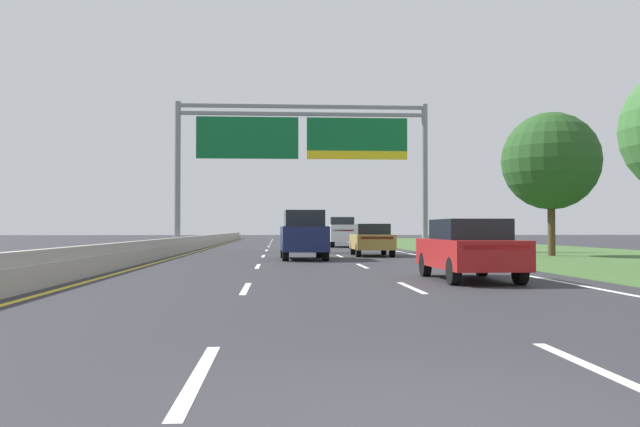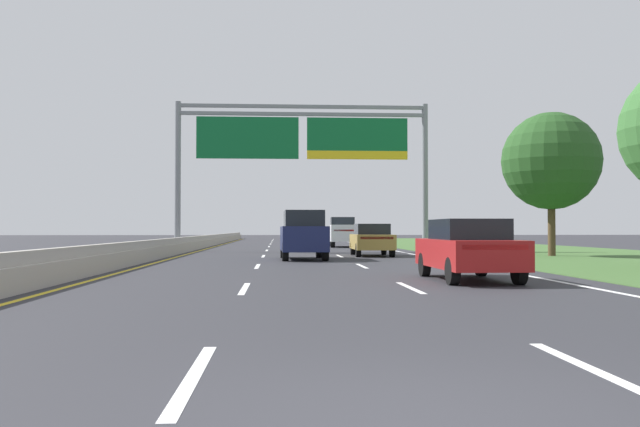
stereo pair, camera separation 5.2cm
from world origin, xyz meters
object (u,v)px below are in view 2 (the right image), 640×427
pickup_truck_white (343,232)px  car_gold_right_lane_sedan (372,239)px  overhead_sign_gantry (303,145)px  roadside_tree_mid (551,161)px  car_navy_centre_lane_suv (303,234)px  car_red_right_lane_sedan (468,248)px

pickup_truck_white → car_gold_right_lane_sedan: bearing=-179.0°
overhead_sign_gantry → roadside_tree_mid: overhead_sign_gantry is taller
roadside_tree_mid → car_gold_right_lane_sedan: bearing=173.3°
overhead_sign_gantry → roadside_tree_mid: bearing=-34.1°
car_gold_right_lane_sedan → car_navy_centre_lane_suv: size_ratio=0.94×
overhead_sign_gantry → car_navy_centre_lane_suv: size_ratio=3.18×
pickup_truck_white → car_navy_centre_lane_suv: (-3.65, -20.52, 0.02)m
car_red_right_lane_sedan → roadside_tree_mid: bearing=-29.4°
car_gold_right_lane_sedan → roadside_tree_mid: roadside_tree_mid is taller
pickup_truck_white → car_gold_right_lane_sedan: (-0.15, -16.76, -0.26)m
pickup_truck_white → roadside_tree_mid: bearing=-152.9°
pickup_truck_white → roadside_tree_mid: size_ratio=0.78×
pickup_truck_white → car_gold_right_lane_sedan: pickup_truck_white is taller
car_red_right_lane_sedan → roadside_tree_mid: size_ratio=0.63×
overhead_sign_gantry → car_gold_right_lane_sedan: overhead_sign_gantry is taller
car_navy_centre_lane_suv → roadside_tree_mid: roadside_tree_mid is taller
overhead_sign_gantry → car_gold_right_lane_sedan: (3.16, -6.97, -5.49)m
pickup_truck_white → roadside_tree_mid: 20.02m
car_navy_centre_lane_suv → overhead_sign_gantry: bearing=-3.0°
roadside_tree_mid → overhead_sign_gantry: bearing=145.9°
car_gold_right_lane_sedan → pickup_truck_white: bearing=0.7°
car_navy_centre_lane_suv → roadside_tree_mid: (12.16, 2.74, 3.52)m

